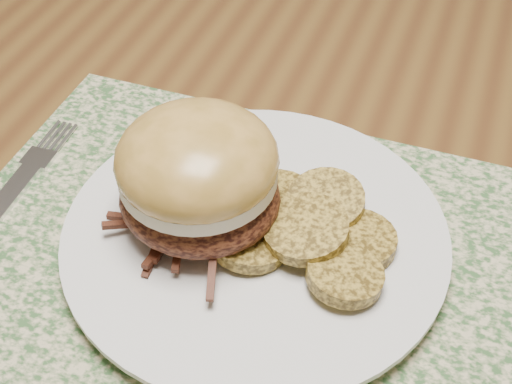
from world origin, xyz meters
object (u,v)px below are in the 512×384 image
(dining_table, at_px, (339,141))
(pork_sandwich, at_px, (198,175))
(fork, at_px, (5,201))
(dinner_plate, at_px, (255,237))

(dining_table, xyz_separation_m, pork_sandwich, (-0.05, -0.23, 0.14))
(fork, bearing_deg, pork_sandwich, 6.01)
(dining_table, relative_size, dinner_plate, 5.77)
(dinner_plate, bearing_deg, fork, -172.47)
(dining_table, bearing_deg, dinner_plate, -92.10)
(dining_table, bearing_deg, fork, -128.57)
(dining_table, xyz_separation_m, dinner_plate, (-0.01, -0.23, 0.09))
(pork_sandwich, xyz_separation_m, fork, (-0.16, -0.02, -0.06))
(pork_sandwich, bearing_deg, fork, -157.99)
(dining_table, bearing_deg, pork_sandwich, -101.77)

